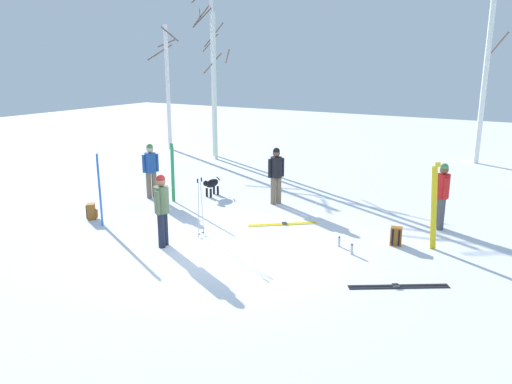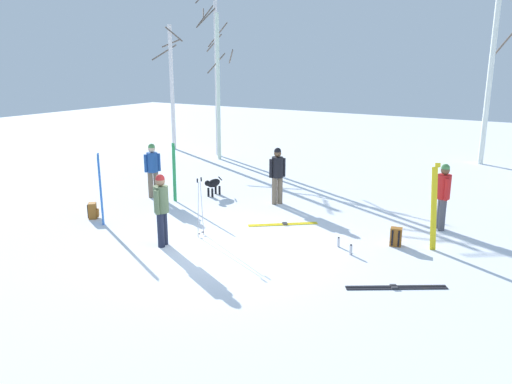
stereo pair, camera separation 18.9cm
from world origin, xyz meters
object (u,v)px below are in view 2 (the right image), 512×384
Objects in this scene: backpack_0 at (396,237)px; person_3 at (443,192)px; ski_pair_lying_0 at (396,287)px; backpack_1 at (93,211)px; person_0 at (277,172)px; dog at (213,184)px; ski_pair_lying_1 at (283,224)px; water_bottle_1 at (338,242)px; ski_pair_planted_1 at (174,173)px; birch_tree_1 at (216,61)px; birch_tree_0 at (172,86)px; birch_tree_2 at (218,85)px; ski_poles_0 at (200,205)px; person_2 at (153,167)px; person_1 at (161,205)px; water_bottle_0 at (351,250)px; ski_pair_planted_0 at (101,190)px; ski_pair_planted_2 at (434,207)px; birch_tree_3 at (491,68)px.

person_3 is at bearing 70.63° from backpack_0.
ski_pair_lying_0 is 3.92× the size of backpack_1.
person_0 is 1.92× the size of dog.
water_bottle_1 is at bearing -22.34° from ski_pair_lying_1.
person_3 is at bearing 3.16° from dog.
birch_tree_1 is at bearing 116.12° from ski_pair_planted_1.
birch_tree_2 is (3.38, -0.94, 0.15)m from birch_tree_0.
backpack_0 is (4.32, 1.84, -0.57)m from ski_poles_0.
birch_tree_0 reaches higher than person_0.
ski_pair_planted_1 reaches higher than backpack_1.
person_3 is (8.43, 1.50, 0.00)m from person_2.
ski_pair_lying_1 is 11.11m from birch_tree_1.
person_1 is (-0.54, -4.50, 0.00)m from person_0.
person_3 is 0.22× the size of birch_tree_1.
ski_pair_lying_1 is 6.45× the size of water_bottle_1.
ski_pair_planted_0 is at bearing -167.51° from water_bottle_0.
ski_pair_planted_0 is 11.92m from birch_tree_0.
ski_pair_planted_0 reaches higher than ski_pair_lying_1.
ski_poles_0 is 0.23× the size of birch_tree_2.
person_3 is 0.27× the size of birch_tree_2.
ski_poles_0 is 13.05m from birch_tree_0.
birch_tree_2 reaches higher than person_1.
ski_pair_planted_1 is (-2.28, 3.12, -0.08)m from person_1.
ski_pair_lying_1 is at bearing 148.63° from ski_pair_lying_0.
ski_pair_lying_1 is 6.35× the size of water_bottle_0.
ski_pair_lying_1 is at bearing -3.33° from person_2.
birch_tree_0 is (-13.82, 9.77, 3.02)m from ski_pair_lying_0.
birch_tree_1 reaches higher than water_bottle_0.
person_3 reaches higher than backpack_0.
water_bottle_1 reaches higher than ski_pair_lying_1.
ski_pair_planted_2 is 0.32× the size of birch_tree_2.
birch_tree_3 is at bearing 92.65° from person_3.
ski_pair_planted_0 is at bearing 171.82° from person_1.
ski_pair_planted_2 is (7.80, 2.65, 0.06)m from ski_pair_planted_0.
person_2 and person_3 have the same top height.
ski_poles_0 is at bearing -46.72° from birch_tree_0.
birch_tree_3 is (0.18, 11.41, 3.67)m from backpack_0.
ski_pair_planted_0 is 2.78m from ski_pair_planted_1.
person_1 is 5.46m from ski_pair_lying_0.
ski_pair_lying_0 is 0.23× the size of birch_tree_3.
backpack_1 is 7.12m from water_bottle_0.
ski_pair_planted_2 is at bearing -17.17° from person_0.
person_2 is 1.00× the size of person_3.
ski_poles_0 is 0.18× the size of birch_tree_1.
water_bottle_0 is 12.28m from birch_tree_2.
birch_tree_1 is at bearing 135.41° from ski_pair_lying_1.
ski_pair_planted_0 is 4.85m from ski_pair_lying_1.
ski_pair_planted_1 is at bearing -153.95° from person_0.
birch_tree_2 is (-6.76, 6.59, 3.16)m from ski_pair_lying_1.
birch_tree_3 is (7.88, 13.67, 3.67)m from backpack_1.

